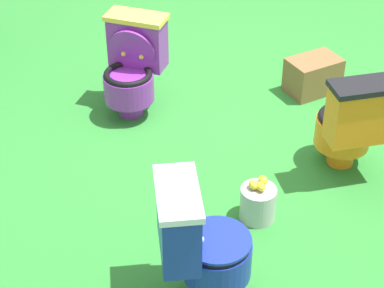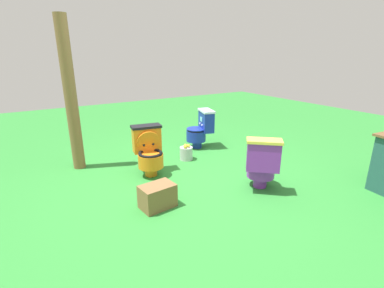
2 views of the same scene
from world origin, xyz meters
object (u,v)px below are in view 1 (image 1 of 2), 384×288
Objects in this scene: toilet_blue at (200,242)px; small_crate at (313,75)px; toilet_orange at (351,122)px; lemon_bucket at (258,202)px; toilet_purple at (133,65)px.

small_crate is at bearing 149.86° from toilet_blue.
small_crate is at bearing 81.33° from toilet_orange.
toilet_orange reaches higher than lemon_bucket.
toilet_blue is at bearing 126.52° from lemon_bucket.
toilet_orange is at bearing -74.72° from lemon_bucket.
toilet_orange is at bearing 171.71° from toilet_purple.
toilet_purple reaches higher than lemon_bucket.
toilet_purple is 1.00× the size of toilet_orange.
toilet_orange is at bearing 161.82° from small_crate.
toilet_blue reaches higher than small_crate.
small_crate is 1.44× the size of lemon_bucket.
toilet_purple is at bearing -172.29° from toilet_blue.
toilet_orange is 1.03m from small_crate.
toilet_purple is 1.90m from toilet_blue.
toilet_purple is 1.83× the size of small_crate.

